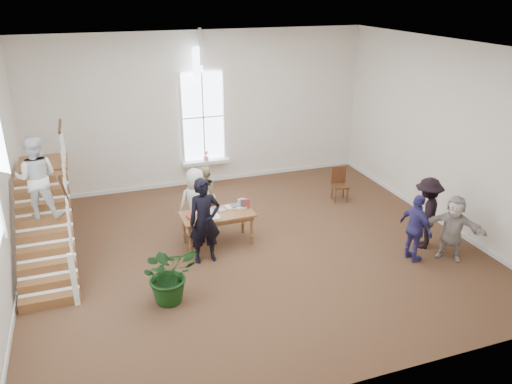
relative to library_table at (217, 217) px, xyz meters
name	(u,v)px	position (x,y,z in m)	size (l,w,h in m)	color
ground	(252,249)	(0.68, -0.51, -0.70)	(10.00, 10.00, 0.00)	#482E1C
room_shell	(206,170)	(0.68, 3.88, -0.30)	(10.49, 10.00, 10.00)	silver
staircase	(41,197)	(-3.66, 0.23, 0.92)	(1.10, 4.10, 2.92)	brown
library_table	(217,217)	(0.00, 0.00, 0.00)	(1.69, 0.88, 0.84)	brown
police_officer	(205,221)	(-0.45, -0.65, 0.26)	(0.70, 0.46, 1.92)	black
elderly_woman	(196,203)	(-0.35, 0.60, 0.15)	(0.83, 0.54, 1.70)	silver
person_yellow	(204,196)	(-0.05, 1.10, 0.08)	(0.76, 0.59, 1.55)	#CAB77E
woman_cluster_a	(416,228)	(3.87, -2.15, 0.08)	(0.90, 0.38, 1.54)	navy
woman_cluster_b	(426,213)	(4.47, -1.70, 0.15)	(1.09, 0.63, 1.69)	black
woman_cluster_c	(453,228)	(4.68, -2.35, 0.05)	(1.38, 0.44, 1.49)	#B8ACA5
floor_plant	(169,274)	(-1.46, -1.91, -0.11)	(1.06, 0.92, 1.18)	#123611
side_chair	(339,182)	(3.91, 1.37, -0.16)	(0.48, 0.48, 0.96)	#391B0F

